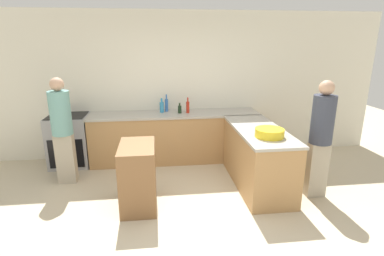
{
  "coord_description": "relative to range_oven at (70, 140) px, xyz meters",
  "views": [
    {
      "loc": [
        -0.33,
        -3.18,
        2.17
      ],
      "look_at": [
        0.18,
        0.95,
        0.95
      ],
      "focal_mm": 28.0,
      "sensor_mm": 36.0,
      "label": 1
    }
  ],
  "objects": [
    {
      "name": "counter_peninsula",
      "position": [
        3.06,
        -1.16,
        -0.0
      ],
      "size": [
        0.69,
        1.72,
        0.91
      ],
      "color": "tan",
      "rests_on": "ground_plane"
    },
    {
      "name": "water_bottle_blue",
      "position": [
        1.74,
        0.15,
        0.57
      ],
      "size": [
        0.06,
        0.06,
        0.31
      ],
      "color": "#386BB7",
      "rests_on": "counter_back"
    },
    {
      "name": "person_at_peninsula",
      "position": [
        3.79,
        -1.6,
        0.46
      ],
      "size": [
        0.3,
        0.3,
        1.67
      ],
      "color": "#ADA38E",
      "rests_on": "ground_plane"
    },
    {
      "name": "wine_bottle_dark",
      "position": [
        1.97,
        -0.03,
        0.52
      ],
      "size": [
        0.06,
        0.06,
        0.19
      ],
      "color": "black",
      "rests_on": "counter_back"
    },
    {
      "name": "mixing_bowl",
      "position": [
        3.07,
        -1.57,
        0.51
      ],
      "size": [
        0.39,
        0.39,
        0.12
      ],
      "color": "yellow",
      "rests_on": "counter_peninsula"
    },
    {
      "name": "range_oven",
      "position": [
        0.0,
        0.0,
        0.0
      ],
      "size": [
        0.68,
        0.62,
        0.92
      ],
      "color": "#99999E",
      "rests_on": "ground_plane"
    },
    {
      "name": "wall_back",
      "position": [
        1.88,
        0.34,
        0.89
      ],
      "size": [
        8.0,
        0.06,
        2.7
      ],
      "color": "silver",
      "rests_on": "ground_plane"
    },
    {
      "name": "person_by_range",
      "position": [
        0.12,
        -0.73,
        0.45
      ],
      "size": [
        0.31,
        0.31,
        1.66
      ],
      "color": "#ADA38E",
      "rests_on": "ground_plane"
    },
    {
      "name": "island_table",
      "position": [
        1.28,
        -1.58,
        -0.02
      ],
      "size": [
        0.46,
        0.75,
        0.87
      ],
      "color": "brown",
      "rests_on": "ground_plane"
    },
    {
      "name": "hot_sauce_bottle",
      "position": [
        2.12,
        -0.02,
        0.56
      ],
      "size": [
        0.06,
        0.06,
        0.28
      ],
      "color": "red",
      "rests_on": "counter_back"
    },
    {
      "name": "ground_plane",
      "position": [
        1.88,
        -2.11,
        -0.46
      ],
      "size": [
        14.0,
        14.0,
        0.0
      ],
      "primitive_type": "plane",
      "color": "beige"
    },
    {
      "name": "dish_soap_bottle",
      "position": [
        1.65,
        0.07,
        0.55
      ],
      "size": [
        0.08,
        0.08,
        0.26
      ],
      "color": "#338CBF",
      "rests_on": "counter_back"
    },
    {
      "name": "counter_back",
      "position": [
        1.88,
        -0.0,
        -0.0
      ],
      "size": [
        3.06,
        0.66,
        0.91
      ],
      "color": "tan",
      "rests_on": "ground_plane"
    }
  ]
}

